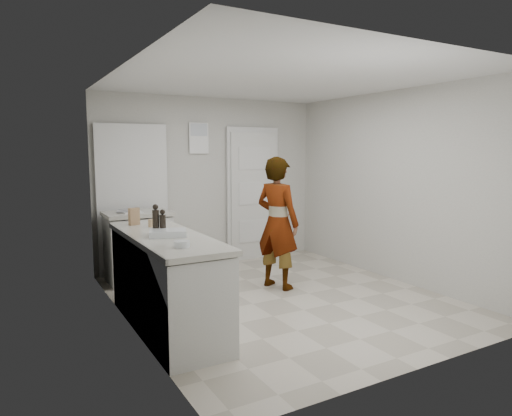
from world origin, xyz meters
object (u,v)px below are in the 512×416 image
baking_dish (168,233)px  cake_mix_box (134,217)px  person (277,223)px  oil_cruet_b (156,220)px  spice_jar (151,223)px  oil_cruet_a (163,222)px  egg_bowl (182,244)px

baking_dish → cake_mix_box: bearing=97.5°
person → baking_dish: (-1.65, -0.70, 0.13)m
oil_cruet_b → baking_dish: 0.20m
spice_jar → oil_cruet_a: (-0.02, -0.46, 0.07)m
oil_cruet_a → oil_cruet_b: size_ratio=0.83×
cake_mix_box → spice_jar: (0.12, -0.21, -0.05)m
oil_cruet_b → egg_bowl: size_ratio=2.15×
oil_cruet_b → person: bearing=17.6°
cake_mix_box → egg_bowl: 1.32m
person → egg_bowl: (-1.70, -1.22, 0.13)m
person → spice_jar: (-1.64, -0.11, 0.14)m
spice_jar → cake_mix_box: bearing=119.7°
oil_cruet_b → spice_jar: bearing=80.2°
cake_mix_box → egg_bowl: cake_mix_box is taller
cake_mix_box → oil_cruet_a: 0.68m
spice_jar → baking_dish: spice_jar is taller
oil_cruet_b → egg_bowl: (0.01, -0.68, -0.11)m
oil_cruet_a → person: bearing=19.2°
spice_jar → oil_cruet_b: oil_cruet_b is taller
person → baking_dish: person is taller
oil_cruet_a → egg_bowl: oil_cruet_a is taller
oil_cruet_a → baking_dish: size_ratio=0.61×
oil_cruet_a → oil_cruet_b: (-0.06, 0.03, 0.02)m
cake_mix_box → baking_dish: (0.11, -0.80, -0.07)m
person → baking_dish: bearing=91.2°
egg_bowl → oil_cruet_a: bearing=85.6°
cake_mix_box → oil_cruet_a: size_ratio=0.77×
person → spice_jar: 1.65m
cake_mix_box → oil_cruet_b: 0.64m
cake_mix_box → baking_dish: bearing=-97.6°
cake_mix_box → oil_cruet_a: bearing=-96.6°
spice_jar → oil_cruet_b: size_ratio=0.27×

